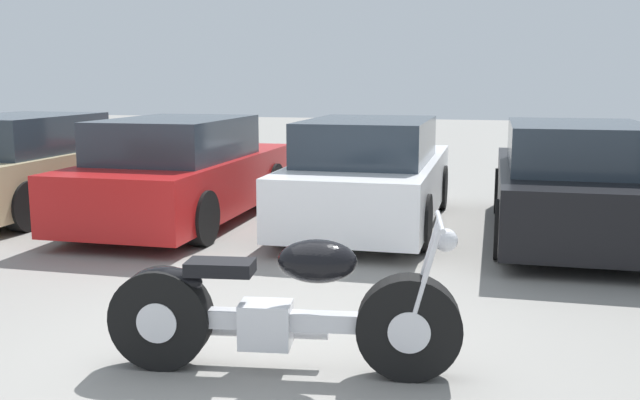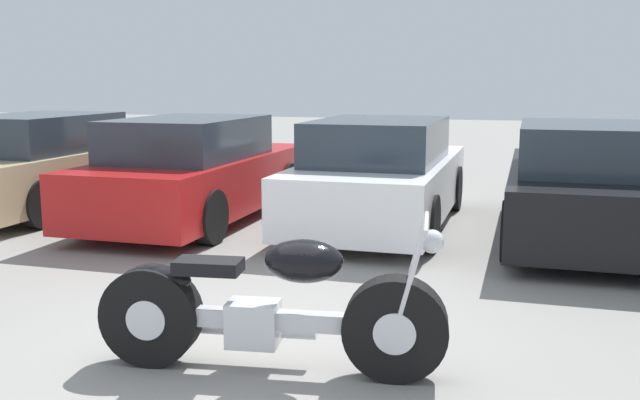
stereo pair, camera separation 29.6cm
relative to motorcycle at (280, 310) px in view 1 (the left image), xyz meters
name	(u,v)px [view 1 (the left image)]	position (x,y,z in m)	size (l,w,h in m)	color
ground_plane	(255,355)	(-0.26, 0.23, -0.43)	(60.00, 60.00, 0.00)	gray
motorcycle	(280,310)	(0.00, 0.00, 0.00)	(2.34, 0.69, 1.06)	black
parked_car_champagne	(30,166)	(-5.26, 4.76, 0.24)	(1.81, 4.40, 1.42)	#C6B284
parked_car_red	(184,173)	(-2.75, 4.56, 0.24)	(1.81, 4.40, 1.42)	red
parked_car_white	(371,175)	(-0.23, 4.92, 0.24)	(1.81, 4.40, 1.42)	white
parked_car_black	(572,184)	(2.28, 4.74, 0.24)	(1.81, 4.40, 1.42)	black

